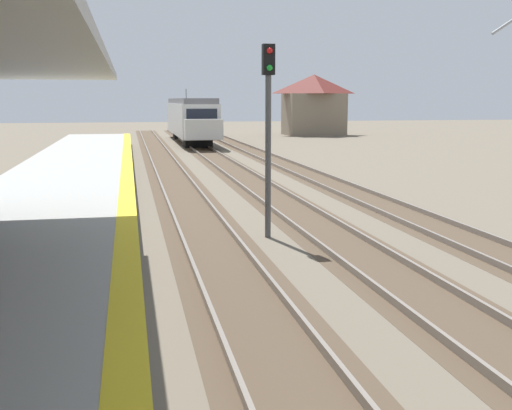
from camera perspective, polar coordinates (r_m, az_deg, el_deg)
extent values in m
cube|color=#999993|center=(15.21, -20.11, -3.61)|extent=(5.00, 80.00, 0.90)
cube|color=yellow|center=(14.93, -11.65, -1.67)|extent=(0.50, 80.00, 0.01)
cube|color=#4C3D2D|center=(19.14, -5.10, -1.81)|extent=(2.34, 120.00, 0.01)
cube|color=slate|center=(19.06, -7.25, -1.65)|extent=(0.08, 120.00, 0.15)
cube|color=slate|center=(19.21, -2.97, -1.49)|extent=(0.08, 120.00, 0.15)
cube|color=#4C3D2D|center=(19.79, 4.73, -1.42)|extent=(2.34, 120.00, 0.01)
cube|color=slate|center=(19.59, 2.71, -1.28)|extent=(0.08, 120.00, 0.15)
cube|color=slate|center=(19.99, 6.72, -1.12)|extent=(0.08, 120.00, 0.15)
cube|color=#4C3D2D|center=(20.98, 13.69, -1.04)|extent=(2.34, 120.00, 0.01)
cube|color=slate|center=(20.68, 11.89, -0.90)|extent=(0.08, 120.00, 0.15)
cube|color=slate|center=(21.28, 15.45, -0.75)|extent=(0.08, 120.00, 0.15)
cube|color=silver|center=(56.65, -5.98, 7.78)|extent=(2.90, 18.00, 2.70)
cube|color=slate|center=(56.63, -6.01, 9.37)|extent=(2.67, 18.00, 0.44)
cube|color=black|center=(47.68, -4.93, 7.96)|extent=(2.32, 0.06, 1.21)
cube|color=silver|center=(46.93, -4.81, 6.87)|extent=(2.78, 1.60, 1.49)
cube|color=black|center=(56.80, -4.51, 8.21)|extent=(0.04, 15.84, 0.86)
cylinder|color=#333333|center=(60.22, -6.36, 10.00)|extent=(0.06, 0.06, 0.90)
cube|color=black|center=(50.92, -5.31, 5.67)|extent=(2.17, 2.20, 0.72)
cube|color=black|center=(62.55, -6.48, 6.36)|extent=(2.17, 2.20, 0.72)
cylinder|color=#4C4C4C|center=(17.06, 1.10, 4.30)|extent=(0.16, 0.16, 4.40)
cube|color=black|center=(17.02, 1.13, 13.05)|extent=(0.32, 0.24, 0.80)
sphere|color=red|center=(16.90, 1.24, 13.83)|extent=(0.16, 0.16, 0.16)
sphere|color=green|center=(16.87, 1.24, 12.34)|extent=(0.16, 0.16, 0.16)
cube|color=#7F705B|center=(68.42, 5.24, 8.19)|extent=(6.00, 4.80, 4.40)
pyramid|color=maroon|center=(68.43, 5.29, 10.87)|extent=(6.60, 5.28, 2.00)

